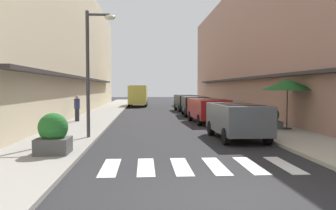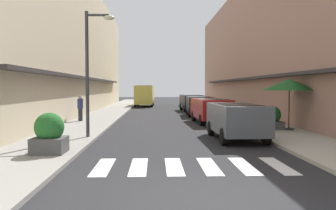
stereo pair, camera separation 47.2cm
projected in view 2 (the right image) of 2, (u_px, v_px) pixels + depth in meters
ground_plane at (168, 116)px, 26.21m from camera, size 107.97×107.97×0.00m
sidewalk_left at (104, 116)px, 26.04m from camera, size 2.76×68.71×0.12m
sidewalk_right at (232, 115)px, 26.38m from camera, size 2.76×68.71×0.12m
building_row_left at (55, 45)px, 27.09m from camera, size 5.50×46.17×10.73m
building_row_right at (278, 46)px, 27.71m from camera, size 5.50×46.17×10.74m
crosswalk at (192, 166)px, 9.58m from camera, size 5.20×2.20×0.01m
parked_car_near at (236, 117)px, 14.42m from camera, size 1.88×4.11×1.47m
parked_car_mid at (211, 108)px, 21.13m from camera, size 1.98×4.46×1.47m
parked_car_far at (199, 104)px, 26.64m from camera, size 1.91×4.34×1.47m
parked_car_distant at (192, 101)px, 32.14m from camera, size 1.95×4.39×1.47m
delivery_van at (145, 94)px, 40.14m from camera, size 2.14×5.46×2.37m
street_lamp at (92, 60)px, 14.37m from camera, size 1.19×0.28×5.08m
cafe_umbrella at (289, 85)px, 16.93m from camera, size 2.57×2.57×2.43m
planter_corner at (49, 134)px, 10.89m from camera, size 0.98×0.98×1.25m
planter_midblock at (272, 118)px, 17.36m from camera, size 0.98×0.98×1.11m
pedestrian_walking_near at (80, 108)px, 21.37m from camera, size 0.34×0.34×1.55m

